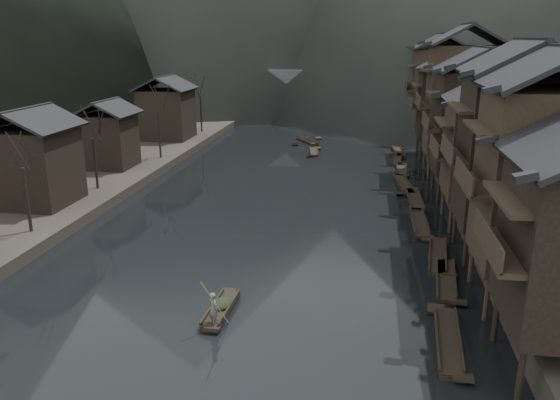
# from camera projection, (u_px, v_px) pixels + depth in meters

# --- Properties ---
(water) EXTENTS (300.00, 300.00, 0.00)m
(water) POSITION_uv_depth(u_px,v_px,m) (245.00, 276.00, 35.19)
(water) COLOR black
(water) RESTS_ON ground
(left_bank) EXTENTS (40.00, 200.00, 1.20)m
(left_bank) POSITION_uv_depth(u_px,v_px,m) (67.00, 140.00, 78.10)
(left_bank) COLOR #2D2823
(left_bank) RESTS_ON ground
(stilt_houses) EXTENTS (9.00, 67.60, 16.36)m
(stilt_houses) POSITION_uv_depth(u_px,v_px,m) (479.00, 105.00, 48.93)
(stilt_houses) COLOR black
(stilt_houses) RESTS_ON ground
(left_houses) EXTENTS (8.10, 53.20, 8.73)m
(left_houses) POSITION_uv_depth(u_px,v_px,m) (90.00, 130.00, 55.66)
(left_houses) COLOR black
(left_houses) RESTS_ON left_bank
(bare_trees) EXTENTS (3.83, 61.76, 7.65)m
(bare_trees) POSITION_uv_depth(u_px,v_px,m) (121.00, 122.00, 54.76)
(bare_trees) COLOR black
(bare_trees) RESTS_ON left_bank
(moored_sampans) EXTENTS (3.23, 67.08, 0.47)m
(moored_sampans) POSITION_uv_depth(u_px,v_px,m) (408.00, 184.00, 56.36)
(moored_sampans) COLOR black
(moored_sampans) RESTS_ON water
(midriver_boats) EXTENTS (10.97, 27.96, 0.45)m
(midriver_boats) POSITION_uv_depth(u_px,v_px,m) (330.00, 138.00, 81.56)
(midriver_boats) COLOR black
(midriver_boats) RESTS_ON water
(stone_bridge) EXTENTS (40.00, 6.00, 9.00)m
(stone_bridge) POSITION_uv_depth(u_px,v_px,m) (328.00, 91.00, 101.81)
(stone_bridge) COLOR #4C4C4F
(stone_bridge) RESTS_ON ground
(hero_sampan) EXTENTS (1.20, 4.89, 0.43)m
(hero_sampan) POSITION_uv_depth(u_px,v_px,m) (221.00, 309.00, 30.54)
(hero_sampan) COLOR black
(hero_sampan) RESTS_ON water
(cargo_heap) EXTENTS (1.07, 1.40, 0.64)m
(cargo_heap) POSITION_uv_depth(u_px,v_px,m) (222.00, 299.00, 30.59)
(cargo_heap) COLOR black
(cargo_heap) RESTS_ON hero_sampan
(boatman) EXTENTS (0.80, 0.79, 1.86)m
(boatman) POSITION_uv_depth(u_px,v_px,m) (213.00, 305.00, 28.59)
(boatman) COLOR #5E5E60
(boatman) RESTS_ON hero_sampan
(bamboo_pole) EXTENTS (1.27, 1.51, 3.37)m
(bamboo_pole) POSITION_uv_depth(u_px,v_px,m) (215.00, 259.00, 27.80)
(bamboo_pole) COLOR #8C7A51
(bamboo_pole) RESTS_ON boatman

